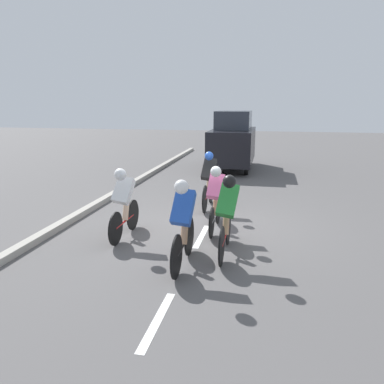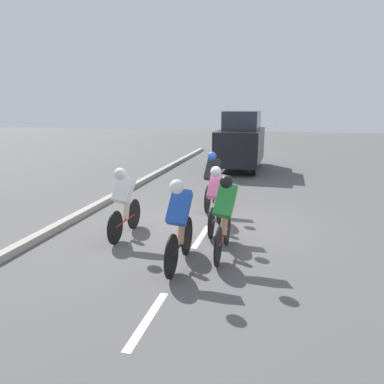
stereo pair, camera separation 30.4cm
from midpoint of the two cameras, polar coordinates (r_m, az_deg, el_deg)
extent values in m
plane|color=#565454|center=(8.57, 1.27, -5.22)|extent=(60.00, 60.00, 0.00)
cube|color=white|center=(5.15, -7.08, -18.82)|extent=(0.12, 1.40, 0.01)
cube|color=white|center=(7.94, 0.37, -6.74)|extent=(0.12, 1.40, 0.01)
cube|color=white|center=(10.95, 3.67, -1.06)|extent=(0.12, 1.40, 0.01)
cube|color=#A8A399|center=(9.07, -19.94, -4.52)|extent=(0.20, 28.80, 0.14)
cylinder|color=black|center=(8.68, 3.02, -2.72)|extent=(0.03, 0.66, 0.66)
cylinder|color=black|center=(7.74, 1.88, -4.73)|extent=(0.03, 0.66, 0.66)
cylinder|color=#B7B7BC|center=(8.21, 2.48, -3.67)|extent=(0.04, 1.00, 0.04)
cylinder|color=#B7B7BC|center=(8.32, 2.69, -1.94)|extent=(0.04, 0.04, 0.42)
cylinder|color=#1999D8|center=(8.23, 2.55, -2.90)|extent=(0.07, 0.07, 0.16)
cylinder|color=tan|center=(8.23, 2.58, -2.32)|extent=(0.12, 0.23, 0.36)
cube|color=pink|center=(7.94, 2.58, 0.82)|extent=(0.37, 0.46, 0.57)
sphere|color=white|center=(7.65, 2.52, 3.12)|extent=(0.23, 0.23, 0.23)
cylinder|color=black|center=(8.38, -10.03, -3.44)|extent=(0.03, 0.67, 0.67)
cylinder|color=black|center=(7.55, -12.70, -5.48)|extent=(0.03, 0.67, 0.67)
cylinder|color=red|center=(7.96, -11.29, -4.41)|extent=(0.04, 0.96, 0.04)
cylinder|color=red|center=(8.05, -10.90, -2.64)|extent=(0.04, 0.04, 0.42)
cylinder|color=#1999D8|center=(7.97, -11.18, -3.62)|extent=(0.07, 0.07, 0.16)
cylinder|color=beige|center=(7.97, -11.15, -3.03)|extent=(0.12, 0.23, 0.36)
cube|color=white|center=(7.68, -11.53, 0.21)|extent=(0.40, 0.47, 0.60)
sphere|color=white|center=(7.39, -12.04, 2.62)|extent=(0.24, 0.24, 0.24)
cylinder|color=black|center=(6.90, -1.69, -6.74)|extent=(0.03, 0.72, 0.72)
cylinder|color=black|center=(6.03, -3.85, -9.84)|extent=(0.03, 0.72, 0.72)
cylinder|color=black|center=(6.46, -2.69, -8.19)|extent=(0.04, 0.97, 0.04)
cylinder|color=black|center=(6.55, -2.34, -5.94)|extent=(0.04, 0.04, 0.42)
cylinder|color=yellow|center=(6.47, -2.59, -7.21)|extent=(0.07, 0.07, 0.16)
cylinder|color=tan|center=(6.47, -2.55, -6.47)|extent=(0.12, 0.23, 0.36)
cube|color=blue|center=(6.14, -2.76, -2.36)|extent=(0.37, 0.50, 0.62)
sphere|color=white|center=(5.83, -3.10, 0.77)|extent=(0.23, 0.23, 0.23)
cylinder|color=black|center=(10.46, 2.10, 0.26)|extent=(0.03, 0.71, 0.71)
cylinder|color=black|center=(9.48, 1.05, -1.13)|extent=(0.03, 0.71, 0.71)
cylinder|color=red|center=(9.97, 1.60, -0.40)|extent=(0.04, 1.03, 0.04)
cylinder|color=red|center=(10.09, 1.79, 1.00)|extent=(0.04, 0.04, 0.42)
cylinder|color=yellow|center=(9.99, 1.66, 0.22)|extent=(0.07, 0.07, 0.16)
cylinder|color=#DBAD84|center=(10.00, 1.69, 0.70)|extent=(0.12, 0.23, 0.36)
cube|color=black|center=(9.72, 1.72, 3.47)|extent=(0.39, 0.49, 0.61)
sphere|color=blue|center=(9.44, 1.70, 5.51)|extent=(0.22, 0.22, 0.22)
cylinder|color=black|center=(7.44, 4.38, -5.37)|extent=(0.03, 0.70, 0.70)
cylinder|color=black|center=(6.47, 3.18, -8.29)|extent=(0.03, 0.70, 0.70)
cylinder|color=red|center=(6.95, 3.82, -6.73)|extent=(0.04, 1.04, 0.04)
cylinder|color=red|center=(7.05, 4.06, -4.63)|extent=(0.04, 0.04, 0.42)
cylinder|color=white|center=(6.96, 3.89, -5.82)|extent=(0.07, 0.07, 0.16)
cylinder|color=tan|center=(6.96, 3.94, -5.12)|extent=(0.12, 0.23, 0.36)
cube|color=green|center=(6.64, 4.16, -1.30)|extent=(0.40, 0.50, 0.63)
sphere|color=black|center=(6.33, 4.34, 1.60)|extent=(0.23, 0.23, 0.23)
cylinder|color=black|center=(14.73, 7.73, 3.86)|extent=(0.14, 0.64, 0.64)
cylinder|color=black|center=(14.88, 2.49, 4.06)|extent=(0.14, 0.64, 0.64)
cylinder|color=black|center=(17.11, 8.33, 5.16)|extent=(0.14, 0.64, 0.64)
cylinder|color=black|center=(17.24, 3.80, 5.34)|extent=(0.14, 0.64, 0.64)
cube|color=black|center=(15.89, 5.67, 7.07)|extent=(1.70, 3.90, 1.35)
cube|color=#2D333D|center=(16.00, 5.83, 10.87)|extent=(1.39, 2.14, 0.74)
camera|label=1|loc=(0.15, -91.13, -0.27)|focal=35.00mm
camera|label=2|loc=(0.15, 88.87, 0.27)|focal=35.00mm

